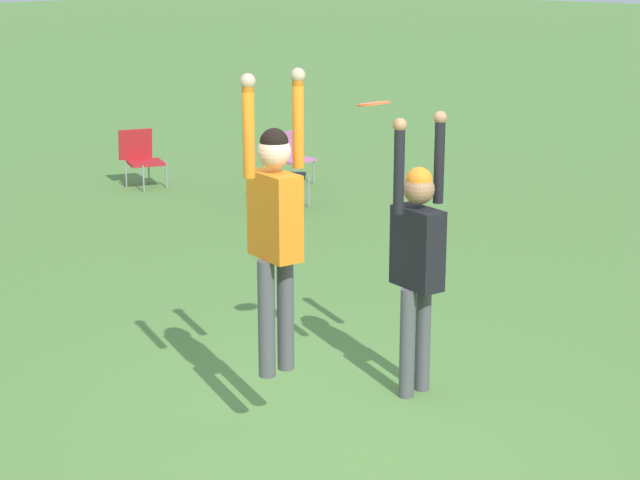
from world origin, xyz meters
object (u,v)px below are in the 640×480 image
object	(u,v)px
person_defending	(417,249)
camping_chair_0	(279,169)
frisbee	(374,104)
camping_chair_1	(289,154)
person_jumping	(275,217)
camping_chair_3	(141,155)

from	to	relation	value
person_defending	camping_chair_0	xyz separation A→B (m)	(3.75, 5.34, -0.67)
frisbee	camping_chair_1	bearing A→B (deg)	49.42
person_jumping	person_defending	size ratio (longest dim) A/B	0.97
person_jumping	person_defending	distance (m)	1.36
person_jumping	person_defending	bearing A→B (deg)	-90.00
person_defending	frisbee	distance (m)	1.21
person_jumping	camping_chair_3	world-z (taller)	person_jumping
frisbee	camping_chair_3	bearing A→B (deg)	64.55
camping_chair_1	camping_chair_3	world-z (taller)	camping_chair_3
camping_chair_0	camping_chair_3	bearing A→B (deg)	-117.19
frisbee	camping_chair_3	world-z (taller)	frisbee
person_defending	person_jumping	bearing A→B (deg)	-90.00
person_jumping	camping_chair_1	xyz separation A→B (m)	(6.16, 6.04, -1.18)
person_jumping	camping_chair_3	size ratio (longest dim) A/B	2.53
camping_chair_0	camping_chair_1	xyz separation A→B (m)	(1.15, 0.96, -0.08)
camping_chair_1	person_defending	bearing A→B (deg)	50.52
person_defending	camping_chair_3	distance (m)	8.38
person_jumping	camping_chair_0	world-z (taller)	person_jumping
person_jumping	camping_chair_0	bearing A→B (deg)	-33.13
camping_chair_0	person_jumping	bearing A→B (deg)	5.46
person_defending	camping_chair_1	size ratio (longest dim) A/B	2.92
person_jumping	frisbee	size ratio (longest dim) A/B	8.87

